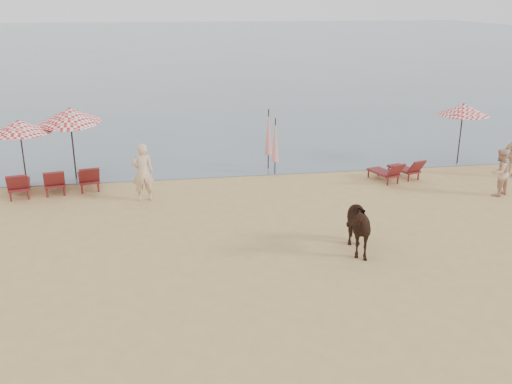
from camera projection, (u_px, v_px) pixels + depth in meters
ground at (294, 318)px, 11.96m from camera, size 120.00×120.00×0.00m
sea at (178, 41)px, 86.68m from camera, size 160.00×140.00×0.06m
lounger_cluster_left at (54, 180)px, 19.43m from camera, size 3.20×2.26×0.64m
lounger_cluster_right at (397, 170)px, 20.82m from camera, size 1.93×1.89×0.55m
umbrella_open_left_a at (19, 127)px, 19.58m from camera, size 2.10×2.10×2.40m
umbrella_open_left_b at (70, 115)px, 20.30m from camera, size 2.16×2.20×2.76m
umbrella_open_right at (463, 109)px, 22.29m from camera, size 2.01×2.01×2.45m
umbrella_closed_left at (275, 140)px, 21.18m from camera, size 0.26×0.26×2.16m
umbrella_closed_right at (268, 132)px, 21.88m from camera, size 0.29×0.29×2.35m
cow at (353, 225)px, 14.83m from camera, size 0.93×1.85×1.53m
beachgoer_left at (143, 172)px, 18.56m from camera, size 0.77×0.56×1.93m
beachgoer_right_a at (499, 172)px, 19.10m from camera, size 0.97×0.89×1.61m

